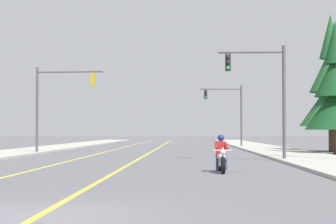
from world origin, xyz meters
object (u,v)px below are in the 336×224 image
(motorcycle_with_rider, at_px, (221,157))
(conifer_tree_right_verge_near, at_px, (336,93))
(traffic_signal_mid_right, at_px, (229,107))
(conifer_tree_right_verge_far, at_px, (331,88))
(traffic_signal_near_left, at_px, (56,96))
(traffic_signal_near_right, at_px, (265,86))

(motorcycle_with_rider, xyz_separation_m, conifer_tree_right_verge_near, (8.87, 17.97, 3.64))
(traffic_signal_mid_right, xyz_separation_m, conifer_tree_right_verge_far, (7.03, -12.91, 0.90))
(conifer_tree_right_verge_near, bearing_deg, traffic_signal_near_left, 176.29)
(conifer_tree_right_verge_near, bearing_deg, traffic_signal_mid_right, 107.57)
(traffic_signal_near_left, xyz_separation_m, conifer_tree_right_verge_far, (20.66, 4.55, 0.86))
(traffic_signal_near_left, bearing_deg, conifer_tree_right_verge_near, -3.71)
(traffic_signal_near_right, relative_size, conifer_tree_right_verge_near, 0.67)
(motorcycle_with_rider, relative_size, conifer_tree_right_verge_far, 0.20)
(conifer_tree_right_verge_near, bearing_deg, traffic_signal_near_right, -123.58)
(motorcycle_with_rider, height_order, traffic_signal_near_right, traffic_signal_near_right)
(traffic_signal_mid_right, relative_size, conifer_tree_right_verge_near, 0.67)
(traffic_signal_near_right, relative_size, conifer_tree_right_verge_far, 0.57)
(traffic_signal_near_right, height_order, conifer_tree_right_verge_far, conifer_tree_right_verge_far)
(traffic_signal_near_left, height_order, conifer_tree_right_verge_far, conifer_tree_right_verge_far)
(traffic_signal_near_left, distance_m, conifer_tree_right_verge_far, 21.17)
(motorcycle_with_rider, relative_size, conifer_tree_right_verge_near, 0.24)
(motorcycle_with_rider, height_order, traffic_signal_near_left, traffic_signal_near_left)
(traffic_signal_near_right, xyz_separation_m, traffic_signal_near_left, (-13.59, 10.26, 0.08))
(traffic_signal_mid_right, bearing_deg, conifer_tree_right_verge_far, -61.45)
(traffic_signal_mid_right, distance_m, conifer_tree_right_verge_near, 19.65)
(conifer_tree_right_verge_far, bearing_deg, traffic_signal_near_right, -115.50)
(traffic_signal_mid_right, height_order, conifer_tree_right_verge_near, conifer_tree_right_verge_near)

